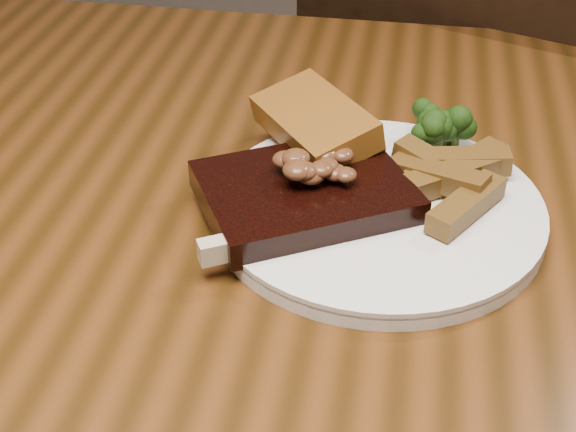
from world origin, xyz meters
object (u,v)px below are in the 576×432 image
Objects in this scene: dining_table at (266,329)px; garlic_bread at (314,142)px; potato_wedges at (446,192)px; plate at (377,211)px; steak at (305,193)px; chair_far at (474,133)px.

dining_table is 0.16m from garlic_bread.
garlic_bread reaches higher than potato_wedges.
plate reaches higher than dining_table.
dining_table is at bearing -156.10° from steak.
potato_wedges reaches higher than dining_table.
garlic_bread is (0.02, 0.11, 0.12)m from dining_table.
garlic_bread is (-0.00, 0.08, 0.00)m from steak.
steak is 0.11m from potato_wedges.
chair_far is 0.64m from steak.
chair_far is 8.25× the size of garlic_bread.
plate is 2.26× the size of garlic_bread.
dining_table is 0.19m from potato_wedges.
dining_table is at bearing -151.38° from plate.
garlic_bread reaches higher than dining_table.
plate is 0.06m from steak.
potato_wedges reaches higher than steak.
potato_wedges is at bearing 24.96° from garlic_bread.
potato_wedges is (0.11, 0.02, 0.00)m from steak.
dining_table is at bearing 92.60° from chair_far.
dining_table is 0.64m from chair_far.
plate is (0.08, 0.05, 0.10)m from dining_table.
potato_wedges is (0.11, -0.06, -0.00)m from garlic_bread.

